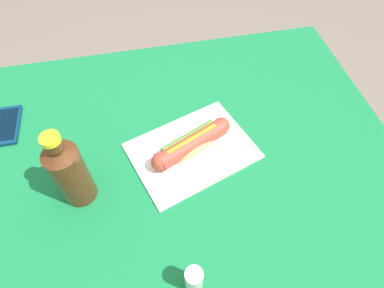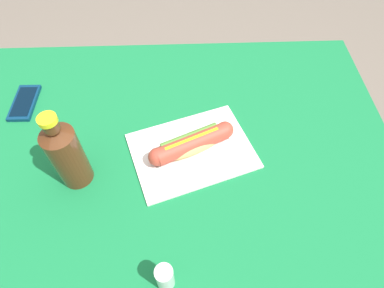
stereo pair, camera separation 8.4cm
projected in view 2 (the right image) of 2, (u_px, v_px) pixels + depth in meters
name	position (u px, v px, depth m)	size (l,w,h in m)	color
ground_plane	(178.00, 247.00, 1.48)	(6.00, 6.00, 0.00)	#6B6056
dining_table	(170.00, 177.00, 0.97)	(1.22, 0.90, 0.76)	brown
paper_wrapper	(192.00, 150.00, 0.86)	(0.31, 0.22, 0.01)	silver
hot_dog	(192.00, 143.00, 0.84)	(0.22, 0.13, 0.05)	tan
cell_phone	(24.00, 103.00, 0.96)	(0.07, 0.14, 0.01)	#0A2D4C
soda_bottle	(66.00, 154.00, 0.74)	(0.08, 0.08, 0.23)	#4C2814
salt_shaker	(165.00, 277.00, 0.64)	(0.04, 0.04, 0.08)	silver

